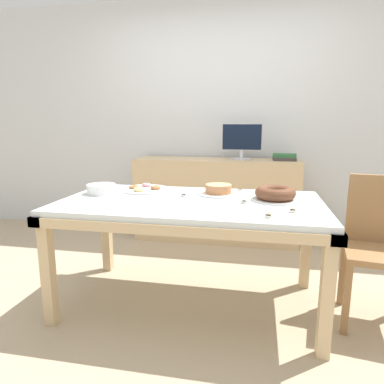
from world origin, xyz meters
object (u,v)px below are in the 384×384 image
(plate_stack, at_px, (101,189))
(book_stack, at_px, (284,157))
(tealight_near_cakes, at_px, (244,202))
(tealight_near_front, at_px, (293,211))
(chair, at_px, (380,242))
(computer_monitor, at_px, (242,141))
(tealight_right_edge, at_px, (268,216))
(cake_golden_bundt, at_px, (275,194))
(tealight_centre, at_px, (240,190))
(cake_chocolate_round, at_px, (218,190))
(tealight_left_edge, at_px, (184,195))
(pastry_platter, at_px, (144,189))

(plate_stack, bearing_deg, book_stack, 43.87)
(tealight_near_cakes, xyz_separation_m, tealight_near_front, (0.29, -0.18, 0.00))
(chair, bearing_deg, tealight_near_cakes, -174.56)
(computer_monitor, height_order, tealight_right_edge, computer_monitor)
(tealight_near_front, bearing_deg, book_stack, 88.13)
(cake_golden_bundt, distance_m, tealight_near_cakes, 0.24)
(book_stack, distance_m, cake_golden_bundt, 1.34)
(computer_monitor, relative_size, tealight_near_front, 10.60)
(tealight_centre, bearing_deg, tealight_near_front, -60.03)
(cake_chocolate_round, bearing_deg, tealight_right_edge, -59.09)
(cake_golden_bundt, bearing_deg, chair, -3.59)
(cake_golden_bundt, relative_size, tealight_right_edge, 7.75)
(plate_stack, height_order, tealight_right_edge, plate_stack)
(chair, height_order, tealight_near_cakes, chair)
(computer_monitor, bearing_deg, tealight_near_front, -76.65)
(tealight_right_edge, bearing_deg, tealight_near_cakes, 114.27)
(tealight_centre, height_order, tealight_near_front, same)
(tealight_near_cakes, height_order, tealight_left_edge, same)
(pastry_platter, height_order, tealight_right_edge, same)
(chair, bearing_deg, computer_monitor, 125.04)
(chair, distance_m, computer_monitor, 1.76)
(pastry_platter, height_order, tealight_left_edge, same)
(computer_monitor, relative_size, tealight_left_edge, 10.60)
(plate_stack, relative_size, tealight_near_cakes, 5.25)
(tealight_near_cakes, relative_size, tealight_left_edge, 1.00)
(tealight_right_edge, relative_size, tealight_near_front, 1.00)
(cake_chocolate_round, xyz_separation_m, tealight_right_edge, (0.34, -0.57, -0.02))
(plate_stack, distance_m, tealight_near_front, 1.37)
(computer_monitor, xyz_separation_m, pastry_platter, (-0.68, -1.15, -0.31))
(tealight_near_cakes, bearing_deg, book_stack, 76.73)
(tealight_left_edge, bearing_deg, tealight_right_edge, -37.68)
(tealight_near_front, bearing_deg, tealight_near_cakes, 148.51)
(cake_golden_bundt, relative_size, tealight_centre, 7.75)
(chair, distance_m, cake_chocolate_round, 1.10)
(chair, distance_m, tealight_right_edge, 0.86)
(tealight_near_cakes, relative_size, tealight_near_front, 1.00)
(cake_chocolate_round, xyz_separation_m, cake_golden_bundt, (0.40, -0.12, 0.01))
(tealight_centre, distance_m, tealight_near_front, 0.68)
(computer_monitor, relative_size, cake_golden_bundt, 1.37)
(tealight_right_edge, bearing_deg, cake_golden_bundt, 83.05)
(chair, height_order, pastry_platter, chair)
(cake_chocolate_round, relative_size, tealight_right_edge, 7.46)
(book_stack, relative_size, tealight_right_edge, 6.13)
(cake_golden_bundt, height_order, tealight_right_edge, cake_golden_bundt)
(tealight_near_cakes, distance_m, tealight_near_front, 0.34)
(tealight_left_edge, bearing_deg, computer_monitor, 76.06)
(tealight_near_cakes, bearing_deg, pastry_platter, 159.22)
(plate_stack, xyz_separation_m, tealight_left_edge, (0.62, 0.00, -0.02))
(tealight_right_edge, xyz_separation_m, tealight_near_front, (0.14, 0.15, 0.00))
(computer_monitor, relative_size, tealight_right_edge, 10.60)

